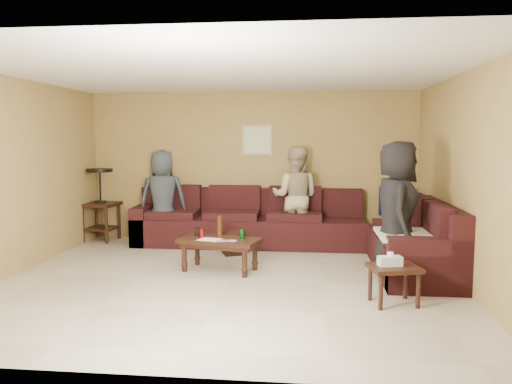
# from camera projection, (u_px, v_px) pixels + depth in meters

# --- Properties ---
(room) EXTENTS (5.60, 5.50, 2.50)m
(room) POSITION_uv_depth(u_px,v_px,m) (228.00, 144.00, 5.92)
(room) COLOR #B7AC9B
(room) RESTS_ON ground
(sectional_sofa) EXTENTS (4.65, 2.90, 0.97)m
(sectional_sofa) POSITION_uv_depth(u_px,v_px,m) (298.00, 232.00, 7.48)
(sectional_sofa) COLOR black
(sectional_sofa) RESTS_ON ground
(coffee_table) EXTENTS (1.12, 0.75, 0.71)m
(coffee_table) POSITION_uv_depth(u_px,v_px,m) (219.00, 243.00, 6.51)
(coffee_table) COLOR black
(coffee_table) RESTS_ON ground
(end_table_left) EXTENTS (0.60, 0.60, 1.22)m
(end_table_left) POSITION_uv_depth(u_px,v_px,m) (101.00, 203.00, 8.41)
(end_table_left) COLOR black
(end_table_left) RESTS_ON ground
(side_table_right) EXTENTS (0.58, 0.51, 0.56)m
(side_table_right) POSITION_uv_depth(u_px,v_px,m) (393.00, 270.00, 5.19)
(side_table_right) COLOR black
(side_table_right) RESTS_ON ground
(waste_bin) EXTENTS (0.37, 0.37, 0.34)m
(waste_bin) POSITION_uv_depth(u_px,v_px,m) (233.00, 243.00, 7.46)
(waste_bin) COLOR black
(waste_bin) RESTS_ON ground
(wall_art) EXTENTS (0.52, 0.04, 0.52)m
(wall_art) POSITION_uv_depth(u_px,v_px,m) (257.00, 140.00, 8.36)
(wall_art) COLOR tan
(wall_art) RESTS_ON ground
(person_left) EXTENTS (0.85, 0.66, 1.55)m
(person_left) POSITION_uv_depth(u_px,v_px,m) (163.00, 198.00, 8.04)
(person_left) COLOR #2B313C
(person_left) RESTS_ON ground
(person_middle) EXTENTS (0.87, 0.73, 1.60)m
(person_middle) POSITION_uv_depth(u_px,v_px,m) (295.00, 197.00, 7.98)
(person_middle) COLOR tan
(person_middle) RESTS_ON ground
(person_right) EXTENTS (0.59, 0.87, 1.70)m
(person_right) POSITION_uv_depth(u_px,v_px,m) (397.00, 211.00, 6.03)
(person_right) COLOR black
(person_right) RESTS_ON ground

